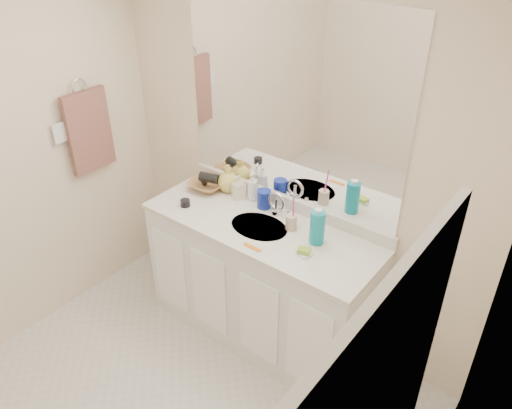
{
  "coord_description": "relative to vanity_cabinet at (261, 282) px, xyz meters",
  "views": [
    {
      "loc": [
        1.51,
        -0.98,
        2.57
      ],
      "look_at": [
        0.0,
        0.97,
        1.05
      ],
      "focal_mm": 35.0,
      "sensor_mm": 36.0,
      "label": 1
    }
  ],
  "objects": [
    {
      "name": "backsplash",
      "position": [
        0.0,
        0.26,
        0.5
      ],
      "size": [
        1.52,
        0.03,
        0.08
      ],
      "primitive_type": "cube",
      "color": "silver",
      "rests_on": "countertop"
    },
    {
      "name": "countertop",
      "position": [
        0.0,
        0.0,
        0.44
      ],
      "size": [
        1.52,
        0.57,
        0.03
      ],
      "primitive_type": "cube",
      "color": "silver",
      "rests_on": "vanity_cabinet"
    },
    {
      "name": "switch_plate",
      "position": [
        -1.27,
        -0.45,
        0.88
      ],
      "size": [
        0.01,
        0.08,
        0.13
      ],
      "primitive_type": "cube",
      "color": "white",
      "rests_on": "wall_left"
    },
    {
      "name": "hand_towel",
      "position": [
        -1.25,
        -0.25,
        0.82
      ],
      "size": [
        0.04,
        0.32,
        0.55
      ],
      "primitive_type": "cube",
      "color": "brown",
      "rests_on": "towel_ring"
    },
    {
      "name": "soap_bottle_yellow",
      "position": [
        -0.43,
        0.2,
        0.55
      ],
      "size": [
        0.16,
        0.16,
        0.19
      ],
      "primitive_type": "imported",
      "rotation": [
        0.0,
        0.0,
        -0.07
      ],
      "color": "#D6C453",
      "rests_on": "countertop"
    },
    {
      "name": "mirror",
      "position": [
        0.0,
        0.27,
        1.14
      ],
      "size": [
        1.48,
        0.01,
        1.2
      ],
      "primitive_type": "cube",
      "color": "white",
      "rests_on": "wall_back"
    },
    {
      "name": "wall_back",
      "position": [
        0.0,
        0.28,
        0.77
      ],
      "size": [
        2.6,
        0.02,
        2.4
      ],
      "primitive_type": "cube",
      "color": "beige",
      "rests_on": "floor"
    },
    {
      "name": "soap_dish",
      "position": [
        0.37,
        -0.09,
        0.46
      ],
      "size": [
        0.1,
        0.09,
        0.01
      ],
      "primitive_type": "cube",
      "rotation": [
        0.0,
        0.0,
        -0.33
      ],
      "color": "white",
      "rests_on": "countertop"
    },
    {
      "name": "blue_mug",
      "position": [
        -0.11,
        0.17,
        0.52
      ],
      "size": [
        0.1,
        0.1,
        0.12
      ],
      "primitive_type": "cylinder",
      "rotation": [
        0.0,
        0.0,
        -0.12
      ],
      "color": "#162A9B",
      "rests_on": "countertop"
    },
    {
      "name": "dark_jar",
      "position": [
        -0.52,
        -0.12,
        0.48
      ],
      "size": [
        0.08,
        0.08,
        0.04
      ],
      "primitive_type": "cylinder",
      "rotation": [
        0.0,
        0.0,
        -0.24
      ],
      "color": "black",
      "rests_on": "countertop"
    },
    {
      "name": "wicker_basket",
      "position": [
        -0.56,
        0.13,
        0.49
      ],
      "size": [
        0.27,
        0.27,
        0.06
      ],
      "primitive_type": "imported",
      "rotation": [
        0.0,
        0.0,
        0.1
      ],
      "color": "#9F6F40",
      "rests_on": "countertop"
    },
    {
      "name": "green_soap",
      "position": [
        0.37,
        -0.09,
        0.48
      ],
      "size": [
        0.08,
        0.07,
        0.03
      ],
      "primitive_type": "cube",
      "rotation": [
        0.0,
        0.0,
        0.31
      ],
      "color": "#8DB82D",
      "rests_on": "soap_dish"
    },
    {
      "name": "towel_ring",
      "position": [
        -1.27,
        -0.25,
        1.12
      ],
      "size": [
        0.01,
        0.11,
        0.11
      ],
      "primitive_type": "torus",
      "rotation": [
        0.0,
        1.57,
        0.0
      ],
      "color": "silver",
      "rests_on": "wall_left"
    },
    {
      "name": "vanity_cabinet",
      "position": [
        0.0,
        0.0,
        0.0
      ],
      "size": [
        1.5,
        0.55,
        0.85
      ],
      "primitive_type": "cube",
      "color": "white",
      "rests_on": "floor"
    },
    {
      "name": "sink_basin",
      "position": [
        0.0,
        -0.02,
        0.44
      ],
      "size": [
        0.37,
        0.37,
        0.02
      ],
      "primitive_type": "cylinder",
      "color": "beige",
      "rests_on": "countertop"
    },
    {
      "name": "soap_bottle_cream",
      "position": [
        -0.31,
        0.17,
        0.54
      ],
      "size": [
        0.1,
        0.1,
        0.16
      ],
      "primitive_type": "imported",
      "rotation": [
        0.0,
        0.0,
        -0.4
      ],
      "color": "#F1E9C4",
      "rests_on": "countertop"
    },
    {
      "name": "hair_dryer",
      "position": [
        -0.54,
        0.13,
        0.54
      ],
      "size": [
        0.15,
        0.1,
        0.07
      ],
      "primitive_type": "cylinder",
      "rotation": [
        0.0,
        1.57,
        0.28
      ],
      "color": "black",
      "rests_on": "wicker_basket"
    },
    {
      "name": "mouthwash_bottle",
      "position": [
        0.36,
        0.05,
        0.56
      ],
      "size": [
        0.1,
        0.1,
        0.21
      ],
      "primitive_type": "cylinder",
      "rotation": [
        0.0,
        0.0,
        -0.12
      ],
      "color": "#0D90A2",
      "rests_on": "countertop"
    },
    {
      "name": "soap_bottle_white",
      "position": [
        -0.23,
        0.21,
        0.55
      ],
      "size": [
        0.08,
        0.08,
        0.19
      ],
      "primitive_type": "imported",
      "rotation": [
        0.0,
        0.0,
        0.13
      ],
      "color": "white",
      "rests_on": "countertop"
    },
    {
      "name": "faucet",
      "position": [
        0.0,
        0.16,
        0.51
      ],
      "size": [
        0.02,
        0.02,
        0.11
      ],
      "primitive_type": "cylinder",
      "color": "silver",
      "rests_on": "countertop"
    },
    {
      "name": "toothbrush",
      "position": [
        0.18,
        0.08,
        0.6
      ],
      "size": [
        0.02,
        0.04,
        0.19
      ],
      "primitive_type": "cylinder",
      "rotation": [
        0.14,
        0.0,
        0.43
      ],
      "color": "#F03F9F",
      "rests_on": "tan_cup"
    },
    {
      "name": "tan_cup",
      "position": [
        0.17,
        0.08,
        0.5
      ],
      "size": [
        0.08,
        0.08,
        0.09
      ],
      "primitive_type": "cylinder",
      "rotation": [
        0.0,
        0.0,
        0.14
      ],
      "color": "#D1B293",
      "rests_on": "countertop"
    },
    {
      "name": "orange_comb",
      "position": [
        0.1,
        -0.22,
        0.46
      ],
      "size": [
        0.12,
        0.03,
        0.0
      ],
      "primitive_type": "cube",
      "rotation": [
        0.0,
        0.0,
        -0.02
      ],
      "color": "orange",
      "rests_on": "countertop"
    }
  ]
}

